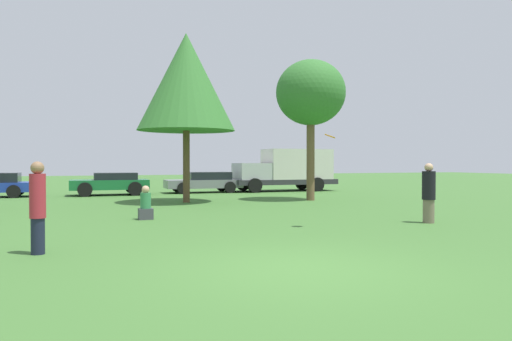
{
  "coord_description": "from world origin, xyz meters",
  "views": [
    {
      "loc": [
        -3.44,
        -6.83,
        1.7
      ],
      "look_at": [
        0.98,
        4.53,
        1.5
      ],
      "focal_mm": 33.6,
      "sensor_mm": 36.0,
      "label": 1
    }
  ],
  "objects_px": {
    "frisbee": "(330,136)",
    "delivery_truck_silver": "(287,169)",
    "bystander_sitting": "(146,205)",
    "parked_car_grey": "(205,182)",
    "person_thrower": "(38,206)",
    "parked_car_green": "(111,183)",
    "person_catcher": "(429,193)",
    "tree_1": "(186,82)",
    "tree_2": "(311,94)"
  },
  "relations": [
    {
      "from": "person_thrower",
      "to": "person_catcher",
      "type": "height_order",
      "value": "person_thrower"
    },
    {
      "from": "parked_car_green",
      "to": "delivery_truck_silver",
      "type": "distance_m",
      "value": 10.19
    },
    {
      "from": "tree_1",
      "to": "bystander_sitting",
      "type": "bearing_deg",
      "value": -114.28
    },
    {
      "from": "tree_2",
      "to": "delivery_truck_silver",
      "type": "relative_size",
      "value": 1.0
    },
    {
      "from": "tree_1",
      "to": "tree_2",
      "type": "xyz_separation_m",
      "value": [
        5.48,
        -0.9,
        -0.33
      ]
    },
    {
      "from": "bystander_sitting",
      "to": "parked_car_grey",
      "type": "bearing_deg",
      "value": 67.02
    },
    {
      "from": "bystander_sitting",
      "to": "person_catcher",
      "type": "bearing_deg",
      "value": -27.07
    },
    {
      "from": "parked_car_grey",
      "to": "tree_1",
      "type": "bearing_deg",
      "value": 69.8
    },
    {
      "from": "person_thrower",
      "to": "parked_car_green",
      "type": "bearing_deg",
      "value": 75.03
    },
    {
      "from": "frisbee",
      "to": "person_catcher",
      "type": "bearing_deg",
      "value": -1.24
    },
    {
      "from": "person_thrower",
      "to": "bystander_sitting",
      "type": "xyz_separation_m",
      "value": [
        2.66,
        4.81,
        -0.47
      ]
    },
    {
      "from": "tree_1",
      "to": "parked_car_green",
      "type": "relative_size",
      "value": 1.82
    },
    {
      "from": "parked_car_grey",
      "to": "delivery_truck_silver",
      "type": "xyz_separation_m",
      "value": [
        5.02,
        -0.24,
        0.71
      ]
    },
    {
      "from": "tree_2",
      "to": "parked_car_grey",
      "type": "distance_m",
      "value": 8.82
    },
    {
      "from": "person_thrower",
      "to": "parked_car_green",
      "type": "xyz_separation_m",
      "value": [
        2.55,
        16.39,
        -0.24
      ]
    },
    {
      "from": "person_thrower",
      "to": "tree_2",
      "type": "bearing_deg",
      "value": 35.57
    },
    {
      "from": "bystander_sitting",
      "to": "parked_car_grey",
      "type": "distance_m",
      "value": 12.9
    },
    {
      "from": "frisbee",
      "to": "bystander_sitting",
      "type": "distance_m",
      "value": 5.89
    },
    {
      "from": "person_catcher",
      "to": "delivery_truck_silver",
      "type": "relative_size",
      "value": 0.27
    },
    {
      "from": "frisbee",
      "to": "delivery_truck_silver",
      "type": "bearing_deg",
      "value": 68.96
    },
    {
      "from": "tree_2",
      "to": "parked_car_green",
      "type": "height_order",
      "value": "tree_2"
    },
    {
      "from": "bystander_sitting",
      "to": "frisbee",
      "type": "bearing_deg",
      "value": -41.33
    },
    {
      "from": "person_catcher",
      "to": "bystander_sitting",
      "type": "height_order",
      "value": "person_catcher"
    },
    {
      "from": "tree_2",
      "to": "parked_car_grey",
      "type": "xyz_separation_m",
      "value": [
        -2.97,
        7.17,
        -4.18
      ]
    },
    {
      "from": "parked_car_green",
      "to": "parked_car_grey",
      "type": "xyz_separation_m",
      "value": [
        5.15,
        0.3,
        -0.03
      ]
    },
    {
      "from": "tree_1",
      "to": "parked_car_grey",
      "type": "distance_m",
      "value": 8.12
    },
    {
      "from": "frisbee",
      "to": "parked_car_green",
      "type": "distance_m",
      "value": 15.93
    },
    {
      "from": "frisbee",
      "to": "delivery_truck_silver",
      "type": "relative_size",
      "value": 0.05
    },
    {
      "from": "bystander_sitting",
      "to": "tree_2",
      "type": "bearing_deg",
      "value": 30.43
    },
    {
      "from": "person_thrower",
      "to": "parked_car_green",
      "type": "relative_size",
      "value": 0.43
    },
    {
      "from": "person_catcher",
      "to": "tree_1",
      "type": "xyz_separation_m",
      "value": [
        -4.78,
        9.33,
        4.29
      ]
    },
    {
      "from": "person_thrower",
      "to": "delivery_truck_silver",
      "type": "bearing_deg",
      "value": 46.15
    },
    {
      "from": "bystander_sitting",
      "to": "delivery_truck_silver",
      "type": "bearing_deg",
      "value": 49.18
    },
    {
      "from": "tree_1",
      "to": "frisbee",
      "type": "bearing_deg",
      "value": -79.95
    },
    {
      "from": "person_catcher",
      "to": "frisbee",
      "type": "relative_size",
      "value": 5.63
    },
    {
      "from": "frisbee",
      "to": "tree_1",
      "type": "relative_size",
      "value": 0.04
    },
    {
      "from": "frisbee",
      "to": "delivery_truck_silver",
      "type": "height_order",
      "value": "delivery_truck_silver"
    },
    {
      "from": "tree_1",
      "to": "delivery_truck_silver",
      "type": "distance_m",
      "value": 10.37
    },
    {
      "from": "bystander_sitting",
      "to": "tree_1",
      "type": "relative_size",
      "value": 0.14
    },
    {
      "from": "delivery_truck_silver",
      "to": "frisbee",
      "type": "bearing_deg",
      "value": 70.56
    },
    {
      "from": "person_thrower",
      "to": "parked_car_grey",
      "type": "xyz_separation_m",
      "value": [
        7.7,
        16.68,
        -0.27
      ]
    },
    {
      "from": "person_catcher",
      "to": "bystander_sitting",
      "type": "xyz_separation_m",
      "value": [
        -7.31,
        3.73,
        -0.42
      ]
    },
    {
      "from": "parked_car_green",
      "to": "delivery_truck_silver",
      "type": "relative_size",
      "value": 0.63
    },
    {
      "from": "person_thrower",
      "to": "tree_2",
      "type": "xyz_separation_m",
      "value": [
        10.67,
        9.51,
        3.91
      ]
    },
    {
      "from": "bystander_sitting",
      "to": "parked_car_green",
      "type": "height_order",
      "value": "parked_car_green"
    },
    {
      "from": "frisbee",
      "to": "parked_car_grey",
      "type": "height_order",
      "value": "frisbee"
    },
    {
      "from": "tree_2",
      "to": "frisbee",
      "type": "bearing_deg",
      "value": -114.65
    },
    {
      "from": "person_catcher",
      "to": "bystander_sitting",
      "type": "relative_size",
      "value": 1.66
    },
    {
      "from": "bystander_sitting",
      "to": "parked_car_green",
      "type": "bearing_deg",
      "value": 90.56
    },
    {
      "from": "person_thrower",
      "to": "parked_car_green",
      "type": "height_order",
      "value": "person_thrower"
    }
  ]
}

